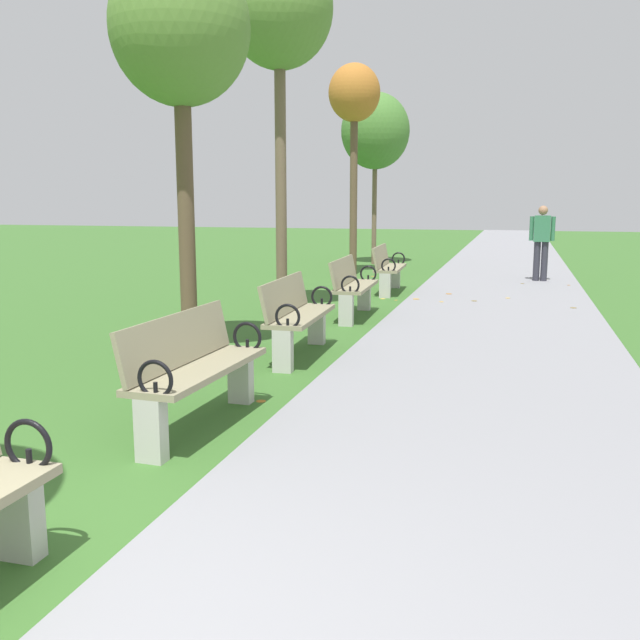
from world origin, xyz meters
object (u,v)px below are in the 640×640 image
(park_bench_4, at_px, (352,286))
(pedestrian_walking, at_px, (542,239))
(park_bench_3, at_px, (297,315))
(park_bench_5, at_px, (388,267))
(tree_4, at_px, (354,99))
(tree_5, at_px, (375,131))
(tree_2, at_px, (180,32))
(tree_3, at_px, (279,12))
(park_bench_2, at_px, (195,368))

(park_bench_4, relative_size, pedestrian_walking, 1.00)
(park_bench_3, relative_size, park_bench_5, 1.00)
(park_bench_5, distance_m, pedestrian_walking, 3.95)
(park_bench_5, xyz_separation_m, tree_4, (-1.39, 3.06, 3.57))
(park_bench_4, distance_m, tree_5, 9.43)
(tree_2, distance_m, tree_5, 11.85)
(park_bench_3, xyz_separation_m, tree_3, (-1.18, 2.95, 4.02))
(park_bench_2, relative_size, pedestrian_walking, 1.00)
(tree_3, bearing_deg, park_bench_2, -78.03)
(tree_3, distance_m, tree_4, 5.92)
(tree_5, distance_m, pedestrian_walking, 5.95)
(park_bench_5, distance_m, tree_4, 4.91)
(tree_4, bearing_deg, park_bench_3, -81.04)
(tree_2, bearing_deg, tree_3, 89.59)
(tree_2, relative_size, tree_4, 0.91)
(park_bench_3, bearing_deg, tree_3, 111.84)
(tree_4, bearing_deg, pedestrian_walking, -5.23)
(park_bench_3, xyz_separation_m, tree_2, (-1.20, -0.26, 3.05))
(tree_2, relative_size, pedestrian_walking, 2.73)
(park_bench_2, bearing_deg, park_bench_5, 90.00)
(park_bench_2, bearing_deg, park_bench_4, 90.00)
(park_bench_2, relative_size, tree_3, 0.30)
(park_bench_3, xyz_separation_m, park_bench_4, (-0.00, 2.79, 0.00))
(park_bench_5, distance_m, tree_3, 5.05)
(park_bench_5, height_order, tree_4, tree_4)
(park_bench_4, bearing_deg, tree_2, -111.55)
(park_bench_4, distance_m, pedestrian_walking, 6.37)
(tree_3, xyz_separation_m, tree_4, (-0.21, 5.90, -0.44))
(park_bench_5, height_order, tree_5, tree_5)
(park_bench_4, xyz_separation_m, pedestrian_walking, (2.88, 5.67, 0.44))
(park_bench_5, distance_m, tree_2, 6.87)
(park_bench_2, distance_m, tree_3, 6.97)
(park_bench_2, bearing_deg, tree_2, 117.05)
(tree_4, distance_m, tree_5, 2.78)
(park_bench_5, bearing_deg, park_bench_3, -90.00)
(park_bench_5, height_order, tree_3, tree_3)
(park_bench_3, bearing_deg, park_bench_5, 90.00)
(tree_5, bearing_deg, park_bench_5, -76.06)
(park_bench_4, bearing_deg, tree_5, 99.30)
(park_bench_4, relative_size, park_bench_5, 1.00)
(park_bench_3, relative_size, pedestrian_walking, 1.00)
(tree_3, bearing_deg, tree_5, 91.72)
(tree_4, bearing_deg, tree_5, 90.97)
(park_bench_2, xyz_separation_m, tree_4, (-1.39, 11.47, 3.57))
(tree_5, height_order, pedestrian_walking, tree_5)
(park_bench_5, relative_size, tree_3, 0.30)
(park_bench_4, bearing_deg, tree_3, 172.28)
(park_bench_3, relative_size, tree_3, 0.30)
(park_bench_4, bearing_deg, park_bench_3, -90.00)
(park_bench_3, height_order, park_bench_5, same)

